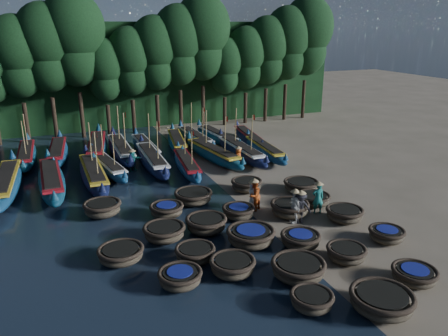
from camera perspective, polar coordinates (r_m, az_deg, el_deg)
name	(u,v)px	position (r m, az deg, el deg)	size (l,w,h in m)	color
ground	(244,208)	(24.60, 2.59, -5.21)	(120.00, 120.00, 0.00)	gray
foliage_wall	(147,74)	(45.23, -10.06, 11.96)	(40.00, 3.00, 10.00)	black
coracle_2	(312,300)	(16.70, 11.38, -16.54)	(1.71, 1.71, 0.65)	#4E4431
coracle_3	(382,301)	(17.20, 19.90, -15.99)	(2.57, 2.57, 0.76)	#4E4431
coracle_4	(414,275)	(19.34, 23.60, -12.64)	(2.23, 2.23, 0.63)	#4E4431
coracle_5	(180,277)	(17.67, -5.75, -14.02)	(1.79, 1.79, 0.68)	#4E4431
coracle_6	(233,266)	(18.27, 1.13, -12.63)	(2.33, 2.33, 0.73)	#4E4431
coracle_7	(298,269)	(18.28, 9.67, -12.82)	(2.37, 2.37, 0.77)	#4E4431
coracle_8	(346,253)	(19.93, 15.68, -10.64)	(2.12, 2.12, 0.69)	#4E4431
coracle_9	(387,234)	(22.17, 20.47, -8.11)	(1.90, 1.90, 0.66)	#4E4431
coracle_10	(121,254)	(19.69, -13.33, -10.84)	(2.09, 2.09, 0.68)	#4E4431
coracle_11	(195,253)	(19.25, -3.79, -11.03)	(2.01, 2.01, 0.69)	#4E4431
coracle_12	(251,236)	(20.52, 3.52, -8.84)	(2.30, 2.30, 0.80)	#4E4431
coracle_13	(300,239)	(20.60, 9.95, -9.15)	(1.89, 1.89, 0.70)	#4E4431
coracle_14	(344,214)	(23.67, 15.46, -5.78)	(2.40, 2.40, 0.72)	#4E4431
coracle_15	(164,232)	(21.07, -7.80, -8.28)	(2.48, 2.48, 0.76)	#4E4431
coracle_16	(206,224)	(21.66, -2.34, -7.27)	(2.45, 2.45, 0.81)	#4E4431
coracle_17	(239,211)	(23.16, 1.92, -5.68)	(2.03, 2.03, 0.68)	#4E4431
coracle_18	(290,208)	(23.61, 8.59, -5.22)	(2.40, 2.40, 0.81)	#4E4431
coracle_19	(313,199)	(25.27, 11.52, -4.00)	(2.02, 2.02, 0.66)	#4E4431
coracle_20	(102,208)	(24.27, -15.60, -5.06)	(2.21, 2.21, 0.80)	#4E4431
coracle_21	(167,210)	(23.48, -7.50, -5.43)	(2.11, 2.11, 0.72)	#4E4431
coracle_22	(193,196)	(25.04, -4.04, -3.73)	(2.20, 2.20, 0.75)	#4E4431
coracle_23	(247,185)	(26.80, 2.98, -2.18)	(2.15, 2.15, 0.75)	#4E4431
coracle_24	(301,185)	(27.18, 10.02, -2.23)	(2.19, 2.19, 0.70)	#4E4431
long_boat_0	(6,183)	(29.55, -26.59, -1.82)	(2.02, 9.17, 1.62)	navy
long_boat_1	(51,180)	(29.07, -21.62, -1.49)	(1.75, 8.94, 1.57)	navy
long_boat_2	(94,174)	(29.39, -16.67, -0.76)	(1.66, 8.78, 3.73)	#0F1338
long_boat_3	(107,166)	(31.02, -14.98, 0.24)	(2.53, 7.48, 3.22)	navy
long_boat_4	(152,160)	(31.52, -9.35, 1.06)	(1.73, 8.72, 3.70)	#0F1338
long_boat_5	(187,165)	(30.39, -4.86, 0.43)	(2.15, 7.47, 3.19)	navy
long_boat_6	(213,153)	(32.69, -1.43, 1.92)	(2.72, 8.51, 3.65)	navy
long_boat_7	(241,151)	(33.31, 2.23, 2.23)	(1.62, 8.60, 3.65)	#0F1338
long_boat_8	(265,150)	(33.98, 5.35, 2.39)	(1.94, 7.82, 1.38)	navy
long_boat_9	(26,155)	(35.52, -24.41, 1.54)	(1.55, 8.10, 3.44)	navy
long_boat_10	(58,152)	(35.37, -20.90, 1.93)	(2.16, 8.28, 1.46)	navy
long_boat_11	(97,147)	(35.61, -16.26, 2.62)	(2.97, 9.06, 1.61)	navy
long_boat_12	(121,150)	(34.50, -13.29, 2.35)	(1.63, 8.89, 3.78)	#0F1338
long_boat_13	(146,147)	(35.09, -10.19, 2.69)	(1.45, 7.82, 1.38)	navy
long_boat_14	(177,142)	(36.32, -6.16, 3.41)	(2.65, 7.71, 1.37)	navy
long_boat_15	(196,138)	(37.33, -3.74, 3.92)	(1.76, 8.02, 3.41)	navy
long_boat_16	(218,137)	(37.64, -0.85, 4.09)	(2.16, 8.15, 1.44)	navy
long_boat_17	(248,137)	(37.81, 3.20, 4.06)	(2.28, 7.50, 1.33)	#0F1338
fisherman_0	(253,193)	(24.39, 3.82, -3.32)	(0.69, 0.86, 1.72)	beige
fisherman_1	(318,197)	(24.07, 12.18, -3.68)	(0.72, 0.55, 1.95)	#1A7068
fisherman_2	(254,195)	(23.95, 3.96, -3.50)	(1.08, 1.04, 1.96)	#BE4C19
fisherman_3	(300,207)	(22.76, 9.96, -5.03)	(1.26, 0.98, 1.92)	black
fisherman_4	(295,206)	(22.75, 9.21, -4.87)	(0.57, 1.09, 1.98)	beige
fisherman_5	(133,160)	(31.05, -11.83, 1.04)	(1.42, 1.06, 1.69)	#1A7068
fisherman_6	(238,157)	(31.02, 1.89, 1.49)	(0.83, 0.88, 1.71)	#BE4C19
tree_2	(17,56)	(40.58, -25.44, 13.11)	(4.51, 4.51, 10.63)	black
tree_3	(46,47)	(40.50, -22.25, 14.47)	(4.92, 4.92, 11.60)	black
tree_4	(74,38)	(40.56, -19.01, 15.78)	(5.34, 5.34, 12.58)	black
tree_5	(104,69)	(40.94, -15.34, 12.32)	(3.68, 3.68, 8.68)	black
tree_6	(130,61)	(41.23, -12.17, 13.54)	(4.09, 4.09, 9.65)	black
tree_7	(155,52)	(41.65, -9.03, 14.70)	(4.51, 4.51, 10.63)	black
tree_8	(179,44)	(42.21, -5.92, 15.78)	(4.92, 4.92, 11.60)	black
tree_9	(202,36)	(42.89, -2.88, 16.80)	(5.34, 5.34, 12.58)	black
tree_10	(225,65)	(43.86, 0.10, 13.32)	(3.68, 3.68, 8.68)	black
tree_11	(246,57)	(44.72, 2.91, 14.26)	(4.09, 4.09, 9.65)	black
tree_12	(267,50)	(45.69, 5.64, 15.13)	(4.51, 4.51, 10.63)	black
tree_13	(287,42)	(46.77, 8.27, 15.94)	(4.92, 4.92, 11.60)	black
tree_14	(307,35)	(47.94, 10.79, 16.67)	(5.34, 5.34, 12.58)	black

